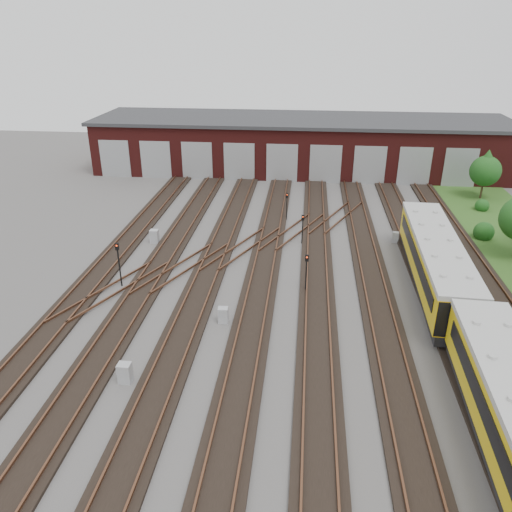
# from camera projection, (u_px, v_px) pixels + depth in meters

# --- Properties ---
(ground) EXTENTS (120.00, 120.00, 0.00)m
(ground) POSITION_uv_depth(u_px,v_px,m) (282.00, 355.00, 27.86)
(ground) COLOR #454240
(ground) RESTS_ON ground
(track_network) EXTENTS (30.40, 70.00, 0.33)m
(track_network) POSITION_uv_depth(u_px,v_px,m) (279.00, 348.00, 28.36)
(track_network) COLOR black
(track_network) RESTS_ON ground
(maintenance_shed) EXTENTS (51.00, 12.50, 6.35)m
(maintenance_shed) POSITION_uv_depth(u_px,v_px,m) (301.00, 144.00, 62.55)
(maintenance_shed) COLOR #4A1412
(maintenance_shed) RESTS_ON ground
(signal_mast_0) EXTENTS (0.28, 0.26, 3.30)m
(signal_mast_0) POSITION_uv_depth(u_px,v_px,m) (119.00, 259.00, 34.39)
(signal_mast_0) COLOR black
(signal_mast_0) RESTS_ON ground
(signal_mast_1) EXTENTS (0.24, 0.22, 2.79)m
(signal_mast_1) POSITION_uv_depth(u_px,v_px,m) (306.00, 268.00, 33.77)
(signal_mast_1) COLOR black
(signal_mast_1) RESTS_ON ground
(signal_mast_2) EXTENTS (0.23, 0.21, 2.54)m
(signal_mast_2) POSITION_uv_depth(u_px,v_px,m) (303.00, 225.00, 41.43)
(signal_mast_2) COLOR black
(signal_mast_2) RESTS_ON ground
(signal_mast_3) EXTENTS (0.23, 0.22, 2.59)m
(signal_mast_3) POSITION_uv_depth(u_px,v_px,m) (287.00, 203.00, 46.60)
(signal_mast_3) COLOR black
(signal_mast_3) RESTS_ON ground
(relay_cabinet_0) EXTENTS (0.68, 0.57, 1.12)m
(relay_cabinet_0) POSITION_uv_depth(u_px,v_px,m) (125.00, 373.00, 25.59)
(relay_cabinet_0) COLOR #A0A1A5
(relay_cabinet_0) RESTS_ON ground
(relay_cabinet_1) EXTENTS (0.70, 0.59, 1.14)m
(relay_cabinet_1) POSITION_uv_depth(u_px,v_px,m) (154.00, 236.00, 42.03)
(relay_cabinet_1) COLOR #A0A1A5
(relay_cabinet_1) RESTS_ON ground
(relay_cabinet_2) EXTENTS (0.64, 0.54, 1.02)m
(relay_cabinet_2) POSITION_uv_depth(u_px,v_px,m) (223.00, 315.00, 30.77)
(relay_cabinet_2) COLOR #A0A1A5
(relay_cabinet_2) RESTS_ON ground
(relay_cabinet_3) EXTENTS (0.61, 0.53, 0.89)m
(relay_cabinet_3) POSITION_uv_depth(u_px,v_px,m) (395.00, 237.00, 42.18)
(relay_cabinet_3) COLOR #A0A1A5
(relay_cabinet_3) RESTS_ON ground
(relay_cabinet_4) EXTENTS (0.56, 0.48, 0.85)m
(relay_cabinet_4) POSITION_uv_depth(u_px,v_px,m) (413.00, 227.00, 44.41)
(relay_cabinet_4) COLOR #A0A1A5
(relay_cabinet_4) RESTS_ON ground
(tree_0) EXTENTS (3.15, 3.15, 5.22)m
(tree_0) POSITION_uv_depth(u_px,v_px,m) (486.00, 167.00, 51.59)
(tree_0) COLOR #342717
(tree_0) RESTS_ON ground
(bush_1) EXTENTS (1.72, 1.72, 1.72)m
(bush_1) POSITION_uv_depth(u_px,v_px,m) (484.00, 229.00, 42.74)
(bush_1) COLOR #144012
(bush_1) RESTS_ON ground
(bush_2) EXTENTS (1.35, 1.35, 1.35)m
(bush_2) POSITION_uv_depth(u_px,v_px,m) (482.00, 204.00, 49.31)
(bush_2) COLOR #144012
(bush_2) RESTS_ON ground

